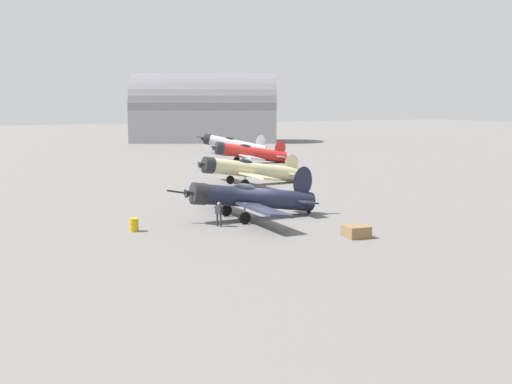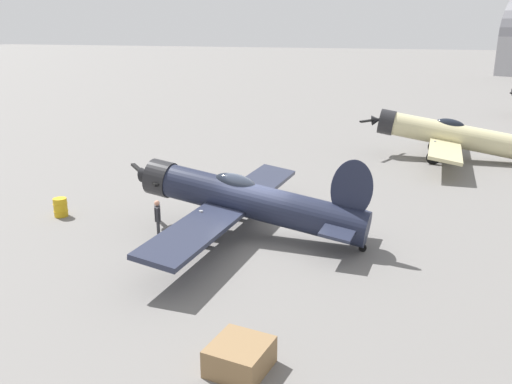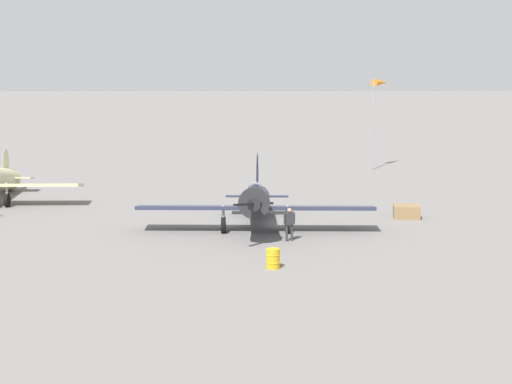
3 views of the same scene
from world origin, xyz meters
The scene contains 9 objects.
ground_plane centered at (0.00, 0.00, 0.00)m, with size 400.00×400.00×0.00m, color slate.
airplane_foreground centered at (-0.48, 0.01, 1.44)m, with size 10.51×11.78×3.48m.
airplane_mid_apron centered at (7.31, 15.96, 1.45)m, with size 11.27×11.57×2.93m.
airplane_far_line centered at (16.76, 35.50, 1.40)m, with size 10.21×12.80×3.05m.
airplane_outer_stand centered at (21.75, 51.31, 1.42)m, with size 9.18×9.24×3.39m.
ground_crew_mechanic centered at (-3.41, -1.53, 0.95)m, with size 0.39×0.54×1.56m.
equipment_crate centered at (2.47, -8.11, 0.34)m, with size 1.47×1.53×0.69m.
fuel_drum centered at (-8.66, -0.61, 0.40)m, with size 0.61×0.61×0.81m.
distant_hangar centered at (29.62, 81.90, 5.42)m, with size 32.19×26.04×14.75m.
Camera 1 is at (-18.90, -37.56, 7.76)m, focal length 44.04 mm.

